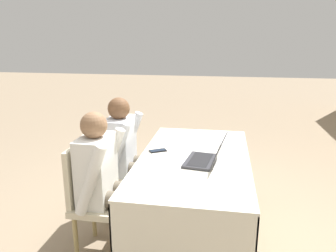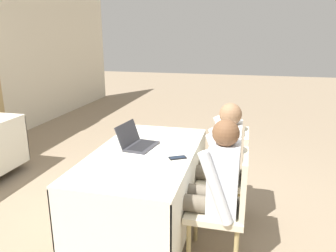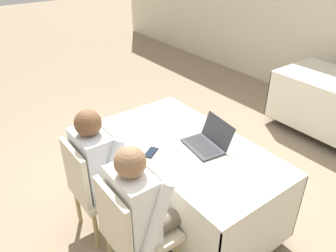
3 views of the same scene
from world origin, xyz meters
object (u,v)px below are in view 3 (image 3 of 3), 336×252
Objects in this scene: chair_near_left at (93,185)px; person_white_shirt at (143,207)px; cell_phone at (151,152)px; chair_near_right at (132,231)px; laptop at (207,142)px; person_checkered_shirt at (103,164)px.

person_white_shirt is (0.59, 0.10, 0.16)m from chair_near_left.
cell_phone is 0.51m from person_white_shirt.
person_white_shirt is (0.00, 0.10, 0.16)m from chair_near_right.
person_white_shirt is at bearing -90.00° from chair_near_right.
laptop is 2.39× the size of cell_phone.
chair_near_left is (-0.21, -0.43, -0.26)m from cell_phone.
laptop is at bearing -115.41° from chair_near_left.
chair_near_right reaches higher than cell_phone.
chair_near_left is at bearing -107.29° from laptop.
person_checkered_shirt is at bearing -9.93° from chair_near_right.
laptop is 0.43× the size of chair_near_left.
chair_near_right is (0.59, 0.00, 0.00)m from chair_near_left.
chair_near_right is (0.19, -0.84, -0.29)m from laptop.
chair_near_right is at bearing 90.00° from person_white_shirt.
laptop reaches higher than chair_near_right.
chair_near_left is 0.77× the size of person_white_shirt.
chair_near_right is at bearing -180.00° from chair_near_left.
person_checkered_shirt is 0.59m from person_white_shirt.
chair_near_right is (0.38, -0.43, -0.26)m from cell_phone.
person_white_shirt is at bearing -67.70° from laptop.
cell_phone is 0.14× the size of person_checkered_shirt.
laptop is 0.46m from cell_phone.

